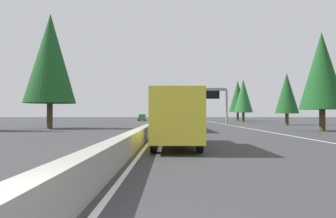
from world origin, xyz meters
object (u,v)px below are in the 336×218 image
at_px(conifer_right_near, 322,71).
at_px(conifer_right_mid, 287,93).
at_px(box_truck_distant_a, 176,117).
at_px(conifer_right_far, 243,96).
at_px(conifer_left_near, 50,58).
at_px(sedan_mid_left, 172,120).
at_px(pickup_near_right, 181,117).
at_px(conifer_right_distant, 238,96).
at_px(bus_near_center, 171,115).
at_px(sign_gantry_overhead, 194,95).
at_px(oncoming_near, 142,118).

bearing_deg(conifer_right_near, conifer_right_mid, -10.73).
relative_size(box_truck_distant_a, conifer_right_near, 0.81).
distance_m(conifer_right_far, conifer_left_near, 49.52).
bearing_deg(conifer_right_mid, sedan_mid_left, 52.20).
relative_size(pickup_near_right, conifer_right_mid, 0.63).
relative_size(conifer_right_distant, conifer_left_near, 0.80).
bearing_deg(bus_near_center, conifer_right_mid, -47.55).
xyz_separation_m(conifer_right_near, conifer_right_far, (42.98, -1.77, -0.08)).
bearing_deg(box_truck_distant_a, bus_near_center, 0.50).
distance_m(conifer_right_mid, conifer_right_distant, 38.30).
xyz_separation_m(sign_gantry_overhead, conifer_right_far, (18.60, -13.41, 1.02)).
bearing_deg(sedan_mid_left, bus_near_center, 179.59).
xyz_separation_m(pickup_near_right, conifer_right_mid, (-56.55, -16.00, 4.48)).
relative_size(sedan_mid_left, conifer_right_distant, 0.38).
height_order(pickup_near_right, conifer_left_near, conifer_left_near).
height_order(box_truck_distant_a, bus_near_center, bus_near_center).
bearing_deg(pickup_near_right, conifer_left_near, 164.84).
bearing_deg(sedan_mid_left, conifer_right_near, -155.99).
bearing_deg(box_truck_distant_a, conifer_right_mid, -28.41).
distance_m(conifer_right_distant, conifer_left_near, 62.92).
relative_size(sign_gantry_overhead, box_truck_distant_a, 1.49).
bearing_deg(oncoming_near, conifer_right_far, 59.66).
height_order(sign_gantry_overhead, conifer_right_near, conifer_right_near).
bearing_deg(conifer_right_mid, conifer_right_distant, 0.05).
distance_m(oncoming_near, conifer_right_distant, 28.74).
bearing_deg(pickup_near_right, box_truck_distant_a, 177.77).
bearing_deg(conifer_right_distant, conifer_right_mid, -179.95).
bearing_deg(box_truck_distant_a, conifer_right_near, -44.43).
xyz_separation_m(sign_gantry_overhead, oncoming_near, (33.85, 12.65, -4.39)).
bearing_deg(conifer_left_near, oncoming_near, -7.67).
distance_m(conifer_right_mid, conifer_right_far, 22.94).
distance_m(oncoming_near, conifer_left_near, 53.09).
bearing_deg(conifer_right_distant, pickup_near_right, 41.14).
bearing_deg(box_truck_distant_a, conifer_left_near, 34.76).
distance_m(sign_gantry_overhead, conifer_left_near, 27.01).
bearing_deg(conifer_right_near, pickup_near_right, 9.03).
bearing_deg(sign_gantry_overhead, conifer_right_near, -154.49).
bearing_deg(conifer_left_near, bus_near_center, -105.13).
xyz_separation_m(sign_gantry_overhead, box_truck_distant_a, (-40.50, 4.17, -3.69)).
distance_m(sign_gantry_overhead, sedan_mid_left, 12.54).
distance_m(sign_gantry_overhead, conifer_right_near, 27.04).
xyz_separation_m(box_truck_distant_a, conifer_right_mid, (36.27, -19.62, 3.79)).
height_order(pickup_near_right, conifer_right_far, conifer_right_far).
xyz_separation_m(bus_near_center, conifer_left_near, (4.14, 15.33, 7.16)).
bearing_deg(conifer_right_distant, conifer_left_near, 146.11).
xyz_separation_m(oncoming_near, conifer_right_near, (-58.23, -24.28, 5.49)).
height_order(box_truck_distant_a, conifer_right_far, conifer_right_far).
bearing_deg(pickup_near_right, conifer_right_mid, -164.20).
distance_m(box_truck_distant_a, sedan_mid_left, 51.43).
bearing_deg(bus_near_center, sedan_mid_left, -0.41).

